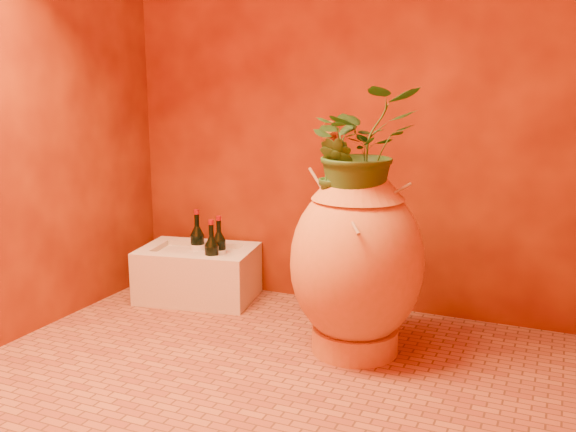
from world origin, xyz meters
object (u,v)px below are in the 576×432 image
at_px(stone_basin, 198,274).
at_px(wine_bottle_c, 212,258).
at_px(wine_bottle_a, 219,252).
at_px(wall_tap, 328,135).
at_px(amphora, 357,261).
at_px(wine_bottle_b, 198,247).

relative_size(stone_basin, wine_bottle_c, 2.14).
xyz_separation_m(wine_bottle_a, wall_tap, (0.57, 0.14, 0.64)).
height_order(wine_bottle_a, wall_tap, wall_tap).
bearing_deg(wine_bottle_c, stone_basin, 148.48).
distance_m(wine_bottle_c, wall_tap, 0.87).
distance_m(amphora, wine_bottle_c, 0.91).
bearing_deg(wine_bottle_a, amphora, -22.47).
height_order(wine_bottle_a, wine_bottle_b, wine_bottle_b).
bearing_deg(amphora, wine_bottle_a, 157.53).
relative_size(stone_basin, wine_bottle_a, 2.18).
relative_size(stone_basin, wine_bottle_b, 2.07).
xyz_separation_m(stone_basin, wine_bottle_a, (0.11, 0.04, 0.13)).
bearing_deg(stone_basin, wine_bottle_a, 18.44).
relative_size(amphora, wall_tap, 5.12).
distance_m(stone_basin, wine_bottle_a, 0.18).
relative_size(wine_bottle_a, wine_bottle_c, 0.98).
xyz_separation_m(stone_basin, wine_bottle_c, (0.14, -0.09, 0.13)).
distance_m(amphora, wall_tap, 0.78).
relative_size(amphora, wine_bottle_c, 2.64).
bearing_deg(stone_basin, wine_bottle_b, 120.99).
distance_m(stone_basin, wall_tap, 1.04).
bearing_deg(amphora, wall_tap, 122.24).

